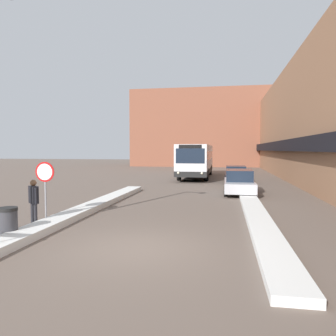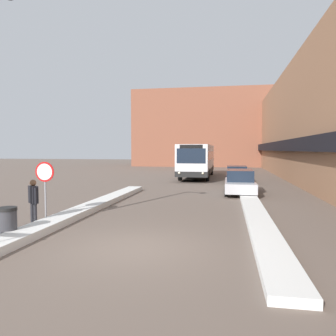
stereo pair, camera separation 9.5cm
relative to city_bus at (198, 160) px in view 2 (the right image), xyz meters
name	(u,v)px [view 2 (the right image)]	position (x,y,z in m)	size (l,w,h in m)	color
ground_plane	(136,249)	(0.43, -23.35, -1.73)	(160.00, 160.00, 0.00)	#66564C
building_row_right	(310,125)	(10.41, 0.65, 3.26)	(5.50, 60.00, 10.02)	#996B4C
building_backdrop_far	(213,129)	(0.43, 23.48, 4.49)	(26.00, 8.00, 12.44)	brown
snow_bank_left	(78,212)	(-3.17, -19.39, -1.60)	(0.90, 17.16, 0.26)	silver
snow_bank_right	(254,210)	(4.03, -17.50, -1.63)	(0.90, 17.31, 0.20)	silver
city_bus	(198,160)	(0.00, 0.00, 0.00)	(2.68, 11.64, 3.15)	silver
parked_car_front	(240,182)	(3.63, -11.34, -1.00)	(1.81, 4.68, 1.47)	#B7B7BC
parked_car_middle	(237,174)	(3.63, -4.58, -1.04)	(1.81, 4.36, 1.39)	black
stop_sign	(45,178)	(-3.93, -20.54, -0.10)	(0.76, 0.08, 2.25)	gray
pedestrian	(33,198)	(-3.86, -21.43, -0.73)	(0.48, 0.43, 1.66)	#232328
trash_bin	(7,223)	(-3.74, -23.01, -1.25)	(0.59, 0.59, 0.95)	#38383D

